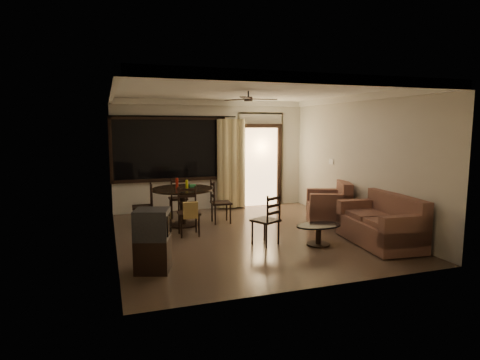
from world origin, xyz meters
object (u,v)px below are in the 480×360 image
object	(u,v)px
coffee_table	(319,232)
dining_table	(183,196)
tv_cabinet	(153,240)
dining_chair_west	(143,215)
dining_chair_north	(178,206)
side_chair	(266,229)
dining_chair_east	(221,210)
sofa	(383,225)
armchair	(331,206)
dining_chair_south	(189,220)

from	to	relation	value
coffee_table	dining_table	bearing A→B (deg)	132.35
tv_cabinet	dining_chair_west	bearing A→B (deg)	105.21
dining_chair_north	side_chair	distance (m)	2.91
dining_table	dining_chair_east	distance (m)	0.91
sofa	coffee_table	distance (m)	1.18
dining_chair_east	armchair	bearing A→B (deg)	-105.68
armchair	coffee_table	size ratio (longest dim) A/B	1.36
dining_chair_north	dining_chair_east	bearing A→B (deg)	136.76
dining_table	coffee_table	xyz separation A→B (m)	(2.05, -2.25, -0.39)
dining_chair_west	dining_chair_south	size ratio (longest dim) A/B	1.00
coffee_table	side_chair	distance (m)	0.95
dining_table	dining_chair_south	world-z (taller)	dining_table
dining_table	sofa	distance (m)	4.10
dining_chair_east	dining_table	bearing A→B (deg)	89.93
dining_chair_south	coffee_table	world-z (taller)	dining_chair_south
armchair	sofa	bearing A→B (deg)	-66.84
armchair	coffee_table	world-z (taller)	armchair
dining_chair_south	side_chair	distance (m)	1.60
dining_table	tv_cabinet	distance (m)	2.81
dining_table	armchair	world-z (taller)	dining_table
dining_chair_west	armchair	distance (m)	4.10
dining_chair_east	dining_chair_north	bearing A→B (deg)	46.76
sofa	armchair	bearing A→B (deg)	96.02
dining_chair_south	armchair	bearing A→B (deg)	3.43
sofa	side_chair	size ratio (longest dim) A/B	1.85
dining_chair_west	dining_chair_north	distance (m)	1.15
armchair	side_chair	world-z (taller)	side_chair
dining_chair_east	tv_cabinet	distance (m)	3.15
dining_table	side_chair	bearing A→B (deg)	-58.61
dining_chair_west	side_chair	size ratio (longest dim) A/B	1.01
dining_chair_west	coffee_table	size ratio (longest dim) A/B	1.11
dining_table	armchair	bearing A→B (deg)	-14.54
dining_chair_west	tv_cabinet	xyz separation A→B (m)	(-0.10, -2.68, 0.19)
armchair	dining_chair_south	bearing A→B (deg)	-156.60
dining_chair_north	coffee_table	size ratio (longest dim) A/B	1.11
dining_table	dining_chair_east	xyz separation A→B (m)	(0.83, -0.04, -0.36)
dining_chair_east	side_chair	xyz separation A→B (m)	(0.33, -1.86, -0.00)
dining_chair_south	tv_cabinet	bearing A→B (deg)	-113.98
tv_cabinet	sofa	distance (m)	4.13
armchair	dining_chair_north	bearing A→B (deg)	175.62
dining_table	sofa	world-z (taller)	dining_table
dining_chair_south	dining_chair_north	distance (m)	1.64
dining_chair_east	sofa	xyz separation A→B (m)	(2.35, -2.53, 0.07)
tv_cabinet	dining_table	bearing A→B (deg)	87.80
dining_chair_south	sofa	xyz separation A→B (m)	(3.22, -1.71, 0.05)
dining_chair_west	sofa	xyz separation A→B (m)	(4.02, -2.61, 0.07)
dining_chair_west	coffee_table	world-z (taller)	dining_chair_west
dining_chair_west	armchair	bearing A→B (deg)	80.66
coffee_table	armchair	bearing A→B (deg)	51.75
dining_chair_east	dining_chair_north	distance (m)	1.15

